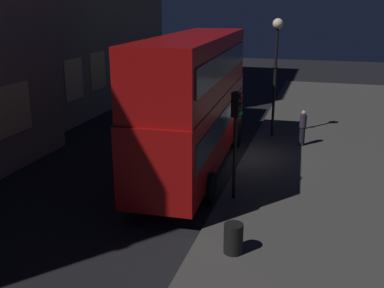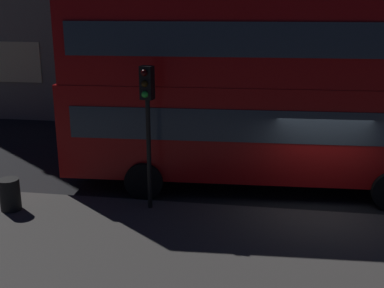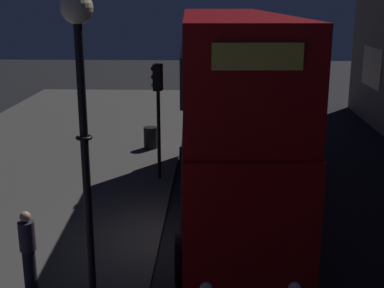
# 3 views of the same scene
# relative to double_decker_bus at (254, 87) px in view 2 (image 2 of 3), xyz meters

# --- Properties ---
(ground_plane) EXTENTS (80.00, 80.00, 0.00)m
(ground_plane) POSITION_rel_double_decker_bus_xyz_m (1.92, -1.23, -3.12)
(ground_plane) COLOR black
(double_decker_bus) EXTENTS (11.35, 3.19, 5.59)m
(double_decker_bus) POSITION_rel_double_decker_bus_xyz_m (0.00, 0.00, 0.00)
(double_decker_bus) COLOR #9E0C0C
(double_decker_bus) RESTS_ON ground
(traffic_light_near_kerb) EXTENTS (0.36, 0.39, 3.83)m
(traffic_light_near_kerb) POSITION_rel_double_decker_bus_xyz_m (-2.63, -2.22, -0.24)
(traffic_light_near_kerb) COLOR black
(traffic_light_near_kerb) RESTS_ON sidewalk_slab
(litter_bin) EXTENTS (0.54, 0.54, 0.86)m
(litter_bin) POSITION_rel_double_decker_bus_xyz_m (-6.28, -2.92, -2.56)
(litter_bin) COLOR black
(litter_bin) RESTS_ON sidewalk_slab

